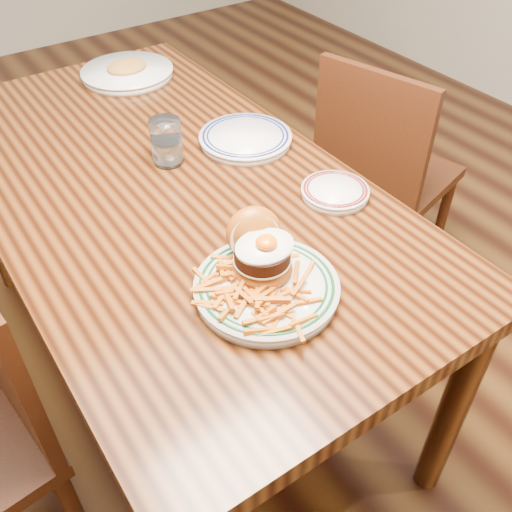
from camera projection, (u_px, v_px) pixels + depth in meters
floor at (187, 364)px, 1.94m from camera, size 6.00×6.00×0.00m
table at (167, 207)px, 1.50m from camera, size 0.85×1.60×0.75m
chair_right at (380, 172)px, 1.98m from camera, size 0.49×0.49×0.87m
main_plate at (264, 274)px, 1.12m from camera, size 0.29×0.31×0.14m
side_plate at (335, 191)px, 1.37m from camera, size 0.16×0.16×0.03m
rear_plate at (245, 138)px, 1.56m from camera, size 0.25×0.25×0.03m
water_glass at (167, 144)px, 1.46m from camera, size 0.08×0.08×0.12m
far_plate at (127, 72)px, 1.87m from camera, size 0.30×0.30×0.05m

